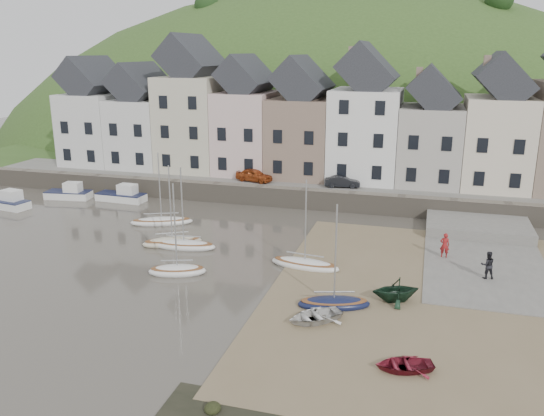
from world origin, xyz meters
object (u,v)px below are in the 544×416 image
(rowboat_white, at_px, (315,316))
(rowboat_green, at_px, (396,290))
(person_red, at_px, (445,245))
(rowboat_red, at_px, (404,364))
(person_dark, at_px, (488,265))
(car_right, at_px, (342,182))
(car_left, at_px, (254,175))
(sailboat_0, at_px, (162,221))

(rowboat_white, xyz_separation_m, rowboat_green, (4.00, 3.73, 0.41))
(rowboat_green, relative_size, person_red, 1.56)
(rowboat_white, height_order, rowboat_green, rowboat_green)
(rowboat_red, height_order, person_dark, person_dark)
(rowboat_green, height_order, car_right, car_right)
(rowboat_green, distance_m, car_left, 25.65)
(rowboat_red, relative_size, person_dark, 1.47)
(sailboat_0, height_order, rowboat_green, sailboat_0)
(rowboat_red, xyz_separation_m, person_dark, (4.50, 12.13, 0.69))
(rowboat_white, relative_size, rowboat_red, 1.15)
(rowboat_green, relative_size, rowboat_red, 1.04)
(rowboat_white, distance_m, car_left, 26.85)
(rowboat_green, bearing_deg, car_right, 173.06)
(sailboat_0, xyz_separation_m, rowboat_white, (15.98, -13.58, 0.12))
(rowboat_green, relative_size, car_right, 0.83)
(rowboat_green, height_order, person_dark, person_dark)
(sailboat_0, xyz_separation_m, rowboat_red, (20.85, -17.07, 0.08))
(rowboat_red, distance_m, person_red, 15.40)
(rowboat_green, height_order, person_red, person_red)
(rowboat_white, relative_size, car_right, 0.93)
(rowboat_white, distance_m, person_dark, 12.76)
(car_right, bearing_deg, rowboat_green, -171.23)
(car_right, bearing_deg, sailboat_0, 119.87)
(sailboat_0, distance_m, person_red, 22.87)
(rowboat_red, bearing_deg, car_right, 176.65)
(rowboat_green, xyz_separation_m, car_right, (-6.41, 20.60, 1.36))
(person_dark, height_order, car_left, car_left)
(rowboat_white, distance_m, person_red, 13.62)
(car_right, bearing_deg, rowboat_red, -173.83)
(rowboat_red, distance_m, car_right, 28.81)
(person_red, height_order, person_dark, person_dark)
(person_red, relative_size, car_right, 0.54)
(car_left, bearing_deg, rowboat_white, -141.15)
(rowboat_white, xyz_separation_m, rowboat_red, (4.88, -3.49, -0.04))
(rowboat_white, height_order, person_red, person_red)
(rowboat_green, distance_m, car_right, 21.61)
(sailboat_0, height_order, person_red, sailboat_0)
(car_left, bearing_deg, rowboat_red, -135.85)
(sailboat_0, height_order, rowboat_red, sailboat_0)
(sailboat_0, distance_m, car_right, 17.41)
(person_dark, xyz_separation_m, car_right, (-11.79, 15.69, 1.12))
(rowboat_red, relative_size, car_left, 0.71)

